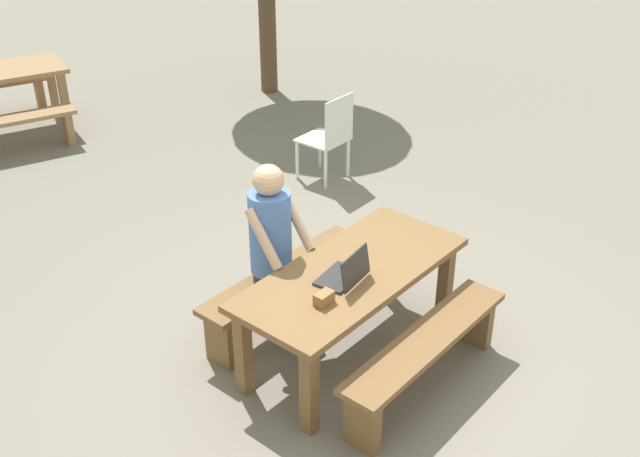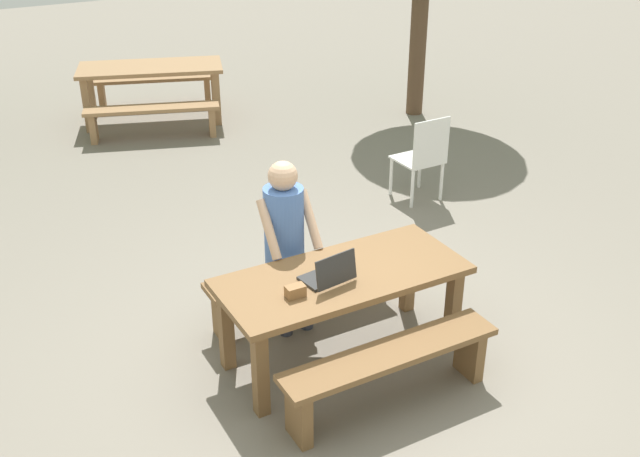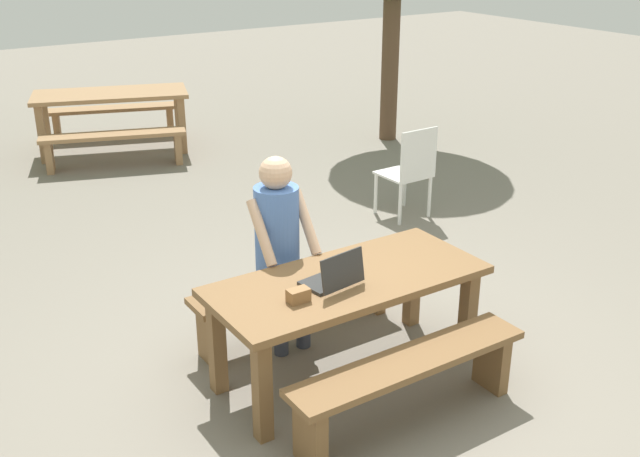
{
  "view_description": "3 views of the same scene",
  "coord_description": "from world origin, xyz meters",
  "px_view_note": "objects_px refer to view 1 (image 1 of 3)",
  "views": [
    {
      "loc": [
        -3.48,
        -2.65,
        3.5
      ],
      "look_at": [
        -0.04,
        0.25,
        0.96
      ],
      "focal_mm": 42.73,
      "sensor_mm": 36.0,
      "label": 1
    },
    {
      "loc": [
        -2.33,
        -3.89,
        3.39
      ],
      "look_at": [
        -0.04,
        0.25,
        0.96
      ],
      "focal_mm": 42.2,
      "sensor_mm": 36.0,
      "label": 2
    },
    {
      "loc": [
        -2.46,
        -3.44,
        2.78
      ],
      "look_at": [
        -0.04,
        0.25,
        0.96
      ],
      "focal_mm": 42.27,
      "sensor_mm": 36.0,
      "label": 3
    }
  ],
  "objects_px": {
    "person_seated": "(274,239)",
    "small_pouch": "(324,298)",
    "picnic_table_front": "(352,283)",
    "laptop": "(346,274)",
    "plastic_chair": "(329,136)"
  },
  "relations": [
    {
      "from": "laptop",
      "to": "small_pouch",
      "type": "relative_size",
      "value": 2.78
    },
    {
      "from": "picnic_table_front",
      "to": "plastic_chair",
      "type": "height_order",
      "value": "plastic_chair"
    },
    {
      "from": "picnic_table_front",
      "to": "laptop",
      "type": "xyz_separation_m",
      "value": [
        -0.14,
        -0.05,
        0.17
      ]
    },
    {
      "from": "small_pouch",
      "to": "plastic_chair",
      "type": "height_order",
      "value": "plastic_chair"
    },
    {
      "from": "person_seated",
      "to": "picnic_table_front",
      "type": "bearing_deg",
      "value": -76.43
    },
    {
      "from": "laptop",
      "to": "person_seated",
      "type": "bearing_deg",
      "value": -97.49
    },
    {
      "from": "picnic_table_front",
      "to": "person_seated",
      "type": "distance_m",
      "value": 0.64
    },
    {
      "from": "plastic_chair",
      "to": "small_pouch",
      "type": "bearing_deg",
      "value": 37.72
    },
    {
      "from": "picnic_table_front",
      "to": "small_pouch",
      "type": "bearing_deg",
      "value": -165.8
    },
    {
      "from": "small_pouch",
      "to": "plastic_chair",
      "type": "xyz_separation_m",
      "value": [
        2.54,
        2.06,
        -0.26
      ]
    },
    {
      "from": "person_seated",
      "to": "small_pouch",
      "type": "bearing_deg",
      "value": -112.08
    },
    {
      "from": "small_pouch",
      "to": "person_seated",
      "type": "xyz_separation_m",
      "value": [
        0.28,
        0.7,
        0.04
      ]
    },
    {
      "from": "small_pouch",
      "to": "laptop",
      "type": "bearing_deg",
      "value": 11.11
    },
    {
      "from": "laptop",
      "to": "plastic_chair",
      "type": "height_order",
      "value": "laptop"
    },
    {
      "from": "laptop",
      "to": "small_pouch",
      "type": "height_order",
      "value": "laptop"
    }
  ]
}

